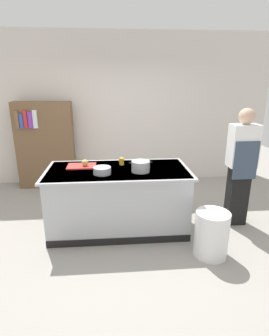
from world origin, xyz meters
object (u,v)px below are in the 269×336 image
at_px(trash_bin, 211,234).
at_px(person_chef, 241,165).
at_px(onion, 85,163).
at_px(stock_pot, 141,166).
at_px(bookshelf, 46,145).
at_px(juice_cup, 122,161).
at_px(mixing_bowl, 102,171).

relative_size(trash_bin, person_chef, 0.34).
distance_m(onion, stock_pot, 0.80).
xyz_separation_m(person_chef, bookshelf, (-3.15, 1.80, -0.06)).
distance_m(trash_bin, bookshelf, 3.62).
height_order(juice_cup, trash_bin, juice_cup).
bearing_deg(bookshelf, mixing_bowl, -59.09).
bearing_deg(person_chef, mixing_bowl, 111.31).
relative_size(stock_pot, mixing_bowl, 1.34).
distance_m(mixing_bowl, trash_bin, 1.58).
height_order(stock_pot, trash_bin, stock_pot).
bearing_deg(juice_cup, onion, -171.11).
distance_m(stock_pot, juice_cup, 0.41).
bearing_deg(stock_pot, person_chef, 4.37).
height_order(stock_pot, mixing_bowl, stock_pot).
bearing_deg(juice_cup, stock_pot, -54.06).
bearing_deg(onion, stock_pot, -18.44).
xyz_separation_m(onion, person_chef, (2.22, -0.14, -0.05)).
relative_size(mixing_bowl, person_chef, 0.14).
bearing_deg(mixing_bowl, person_chef, 4.85).
bearing_deg(trash_bin, mixing_bowl, 156.04).
height_order(person_chef, bookshelf, person_chef).
distance_m(juice_cup, trash_bin, 1.58).
bearing_deg(juice_cup, bookshelf, 132.53).
xyz_separation_m(onion, bookshelf, (-0.93, 1.66, -0.11)).
relative_size(stock_pot, bookshelf, 0.18).
distance_m(mixing_bowl, person_chef, 1.97).
bearing_deg(juice_cup, mixing_bowl, -124.56).
relative_size(juice_cup, trash_bin, 0.17).
bearing_deg(bookshelf, stock_pot, -48.53).
distance_m(stock_pot, mixing_bowl, 0.52).
relative_size(onion, mixing_bowl, 0.40).
distance_m(juice_cup, person_chef, 1.71).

